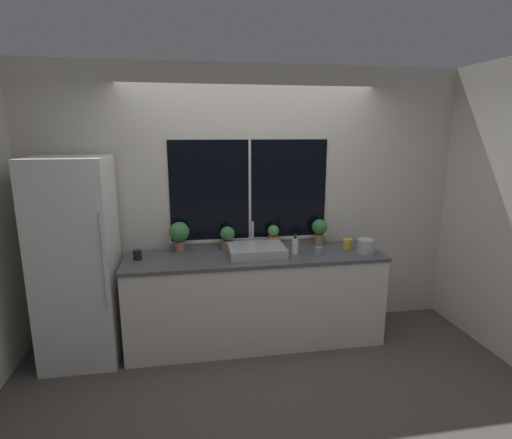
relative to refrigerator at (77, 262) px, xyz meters
name	(u,v)px	position (x,y,z in m)	size (l,w,h in m)	color
ground_plane	(261,356)	(1.61, -0.29, -0.93)	(14.00, 14.00, 0.00)	#4C4742
wall_back	(249,202)	(1.61, 0.40, 0.42)	(8.00, 0.09, 2.70)	beige
wall_left	(45,195)	(-0.60, 1.21, 0.42)	(0.06, 7.00, 2.70)	beige
wall_right	(407,186)	(3.83, 1.21, 0.42)	(0.06, 7.00, 2.70)	beige
counter	(255,298)	(1.61, 0.02, -0.48)	(2.48, 0.65, 0.90)	silver
refrigerator	(77,262)	(0.00, 0.00, 0.00)	(0.65, 0.66, 1.85)	silver
sink	(257,250)	(1.62, 0.02, 0.02)	(0.53, 0.46, 0.28)	#ADADB2
potted_plant_far_left	(179,233)	(0.89, 0.26, 0.15)	(0.20, 0.20, 0.30)	#9E6B4C
potted_plant_center_left	(227,237)	(1.37, 0.26, 0.09)	(0.15, 0.15, 0.23)	#9E6B4C
potted_plant_center_right	(273,236)	(1.84, 0.26, 0.08)	(0.12, 0.12, 0.23)	#9E6B4C
potted_plant_far_right	(319,229)	(2.33, 0.26, 0.14)	(0.16, 0.16, 0.27)	#9E6B4C
soap_bottle	(295,246)	(2.00, -0.01, 0.05)	(0.06, 0.06, 0.20)	white
mug_grey	(318,251)	(2.21, -0.08, 0.01)	(0.07, 0.07, 0.08)	gray
mug_yellow	(348,244)	(2.57, 0.08, 0.02)	(0.09, 0.09, 0.10)	gold
mug_black	(137,255)	(0.51, 0.07, 0.01)	(0.08, 0.08, 0.09)	black
kettle	(366,246)	(2.68, -0.10, 0.05)	(0.17, 0.17, 0.16)	#B2B2B7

